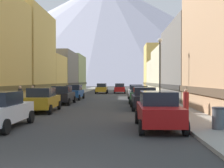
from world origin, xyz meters
TOP-DOWN VIEW (x-y plane):
  - sidewalk_left at (-6.25, 35.00)m, footprint 2.50×100.00m
  - sidewalk_right at (6.25, 35.00)m, footprint 2.50×100.00m
  - storefront_left_2 at (-11.06, 29.54)m, footprint 7.42×10.23m
  - storefront_left_3 at (-11.38, 38.95)m, footprint 8.06×8.31m
  - storefront_left_4 at (-11.60, 49.39)m, footprint 8.51×11.81m
  - storefront_left_5 at (-10.56, 61.94)m, footprint 6.43×12.53m
  - storefront_right_2 at (12.21, 27.35)m, footprint 9.73×13.48m
  - storefront_right_3 at (12.03, 41.37)m, footprint 9.37×13.83m
  - storefront_right_4 at (11.69, 53.12)m, footprint 8.67×9.36m
  - storefront_right_5 at (10.85, 62.05)m, footprint 7.00×8.06m
  - car_left_0 at (-3.80, 7.72)m, footprint 2.08×4.41m
  - car_left_1 at (-3.80, 14.81)m, footprint 2.19×4.46m
  - car_left_2 at (-3.80, 21.67)m, footprint 2.11×4.42m
  - car_left_3 at (-3.80, 28.31)m, footprint 2.12×4.43m
  - car_right_0 at (3.80, 7.91)m, footprint 2.06×4.40m
  - car_right_1 at (3.80, 16.99)m, footprint 2.09×4.42m
  - car_right_2 at (3.80, 23.10)m, footprint 2.22×4.47m
  - car_right_3 at (3.80, 30.71)m, footprint 2.12×4.43m
  - car_driving_0 at (1.60, 44.95)m, footprint 2.06×4.40m
  - car_driving_1 at (-1.60, 44.30)m, footprint 2.06×4.40m
  - trash_bin_right at (6.35, 7.01)m, footprint 0.59×0.59m
  - potted_plant_0 at (-7.00, 15.75)m, footprint 0.74×0.74m
  - potted_plant_1 at (-7.00, 15.83)m, footprint 0.56×0.56m
  - pedestrian_0 at (-6.25, 16.98)m, footprint 0.36×0.36m
  - pedestrian_1 at (6.25, 12.98)m, footprint 0.36×0.36m
  - pedestrian_2 at (-6.25, 20.19)m, footprint 0.36×0.36m
  - streetlamp_right at (5.35, 19.07)m, footprint 0.36×0.36m
  - mountain_backdrop at (-13.07, 260.00)m, footprint 305.64×305.64m

SIDE VIEW (x-z plane):
  - sidewalk_left at x=-6.25m, z-range 0.00..0.15m
  - sidewalk_right at x=6.25m, z-range 0.00..0.15m
  - potted_plant_1 at x=-7.00m, z-range 0.18..1.02m
  - trash_bin_right at x=6.35m, z-range 0.15..1.13m
  - potted_plant_0 at x=-7.00m, z-range 0.22..1.32m
  - pedestrian_1 at x=6.25m, z-range 0.08..1.69m
  - car_left_0 at x=-3.80m, z-range 0.01..1.79m
  - car_left_1 at x=-3.80m, z-range 0.01..1.79m
  - car_left_2 at x=-3.80m, z-range 0.01..1.79m
  - car_left_3 at x=-3.80m, z-range 0.01..1.79m
  - car_right_0 at x=3.80m, z-range 0.01..1.79m
  - car_right_1 at x=3.80m, z-range 0.01..1.79m
  - car_right_2 at x=3.80m, z-range 0.01..1.79m
  - car_right_3 at x=3.80m, z-range 0.01..1.79m
  - car_driving_0 at x=1.60m, z-range 0.01..1.79m
  - car_driving_1 at x=-1.60m, z-range 0.01..1.79m
  - pedestrian_2 at x=-6.25m, z-range 0.09..1.76m
  - pedestrian_0 at x=-6.25m, z-range 0.09..1.82m
  - storefront_left_3 at x=-11.38m, z-range -0.12..6.18m
  - storefront_right_4 at x=11.69m, z-range -0.12..6.19m
  - storefront_right_3 at x=12.03m, z-range -0.14..7.51m
  - storefront_left_4 at x=-11.60m, z-range -0.15..7.80m
  - streetlamp_right at x=5.35m, z-range 1.06..6.92m
  - storefront_left_5 at x=-10.56m, z-range -0.15..8.20m
  - storefront_right_2 at x=12.21m, z-range -0.16..8.67m
  - storefront_right_5 at x=10.85m, z-range -0.18..10.67m
  - storefront_left_2 at x=-11.06m, z-range -0.18..10.87m
  - mountain_backdrop at x=-13.07m, z-range 0.00..95.68m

